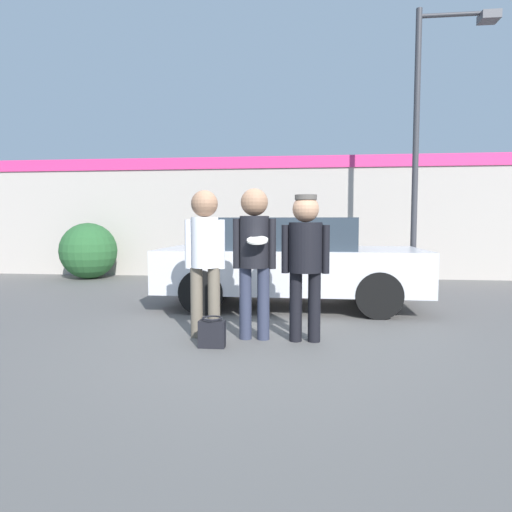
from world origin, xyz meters
name	(u,v)px	position (x,y,z in m)	size (l,w,h in m)	color
ground_plane	(263,343)	(0.00, 0.00, 0.00)	(56.00, 56.00, 0.00)	#5B5956
storefront_building	(288,216)	(0.00, 6.49, 1.58)	(24.00, 0.22, 3.09)	#B2A89E
person_left	(205,249)	(-0.73, 0.17, 1.09)	(0.50, 0.33, 1.81)	#665B4C
person_middle_with_frisbee	(254,248)	(-0.12, 0.16, 1.11)	(0.52, 0.55, 1.83)	#2D3347
person_right	(305,253)	(0.49, 0.13, 1.07)	(0.57, 0.40, 1.75)	black
parked_car_near	(289,261)	(0.21, 2.39, 0.77)	(4.31, 1.90, 1.50)	silver
street_lamp	(432,118)	(2.94, 4.28, 3.49)	(1.54, 0.35, 5.61)	#38383D
shrub	(89,251)	(-4.98, 5.60, 0.70)	(1.41, 1.41, 1.41)	#285B2D
handbag	(212,333)	(-0.56, -0.27, 0.17)	(0.30, 0.23, 0.35)	black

